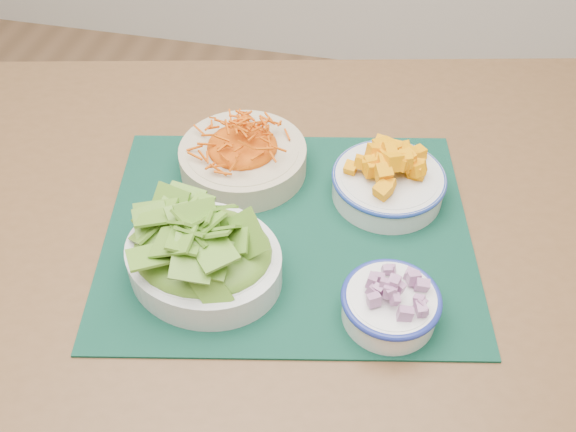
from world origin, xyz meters
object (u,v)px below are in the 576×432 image
(lettuce_bowl, at_px, (203,252))
(onion_bowl, at_px, (391,301))
(table, at_px, (264,252))
(carrot_bowl, at_px, (243,152))
(placemat, at_px, (288,231))
(squash_bowl, at_px, (389,175))

(lettuce_bowl, height_order, onion_bowl, lettuce_bowl)
(onion_bowl, bearing_deg, lettuce_bowl, 176.26)
(table, xyz_separation_m, carrot_bowl, (-0.05, 0.09, 0.13))
(placemat, relative_size, squash_bowl, 2.56)
(carrot_bowl, distance_m, lettuce_bowl, 0.22)
(placemat, xyz_separation_m, squash_bowl, (0.14, 0.11, 0.04))
(placemat, bearing_deg, squash_bowl, 26.59)
(placemat, relative_size, lettuce_bowl, 2.07)
(onion_bowl, bearing_deg, squash_bowl, 96.94)
(squash_bowl, relative_size, onion_bowl, 1.33)
(carrot_bowl, distance_m, onion_bowl, 0.36)
(squash_bowl, bearing_deg, carrot_bowl, 177.83)
(lettuce_bowl, bearing_deg, carrot_bowl, 105.93)
(table, xyz_separation_m, onion_bowl, (0.21, -0.15, 0.13))
(onion_bowl, bearing_deg, carrot_bowl, 137.72)
(placemat, relative_size, onion_bowl, 3.41)
(lettuce_bowl, bearing_deg, placemat, 63.06)
(table, bearing_deg, squash_bowl, 10.52)
(placemat, distance_m, squash_bowl, 0.18)
(placemat, height_order, carrot_bowl, carrot_bowl)
(placemat, bearing_deg, lettuce_bowl, -143.19)
(carrot_bowl, height_order, lettuce_bowl, lettuce_bowl)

